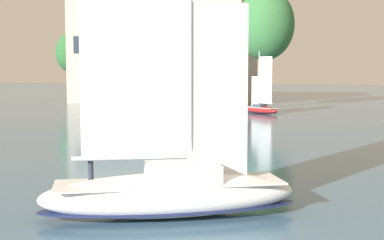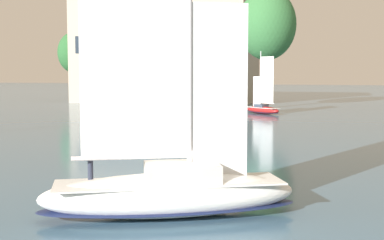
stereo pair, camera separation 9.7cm
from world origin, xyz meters
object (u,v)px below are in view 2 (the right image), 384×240
Objects in this scene: sailboat_main at (170,188)px; sailboat_moored_mid_channel at (263,108)px; tree_shore_center at (267,25)px; tree_shore_left at (75,53)px.

sailboat_main is 49.63m from sailboat_moored_mid_channel.
sailboat_main is at bearing -84.80° from tree_shore_center.
tree_shore_center is (36.50, -9.24, 3.38)m from tree_shore_left.
tree_shore_left is 43.26m from sailboat_moored_mid_channel.
sailboat_moored_mid_channel is at bearing 94.98° from sailboat_main.
sailboat_moored_mid_channel is (37.64, -19.73, -8.10)m from tree_shore_left.
sailboat_main reaches higher than tree_shore_left.
tree_shore_left reaches higher than sailboat_moored_mid_channel.
tree_shore_left is at bearing 121.24° from sailboat_main.
tree_shore_left is at bearing 152.34° from sailboat_moored_mid_channel.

